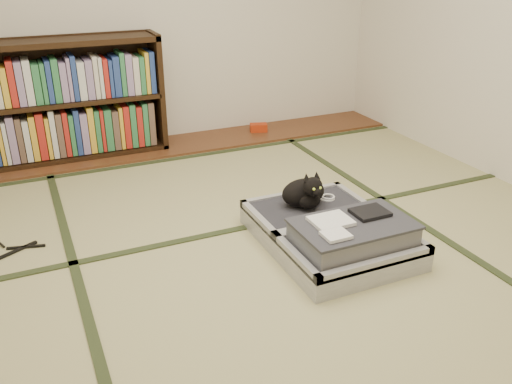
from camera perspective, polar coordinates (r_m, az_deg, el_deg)
name	(u,v)px	position (r m, az deg, el deg)	size (l,w,h in m)	color
floor	(274,260)	(2.96, 1.91, -7.13)	(4.50, 4.50, 0.00)	tan
wood_strip	(171,146)	(4.67, -8.92, 4.83)	(4.00, 0.50, 0.02)	brown
red_item	(259,128)	(4.95, 0.27, 6.80)	(0.15, 0.09, 0.07)	#B42E0E
tatami_borders	(239,221)	(3.35, -1.79, -3.05)	(4.00, 4.50, 0.01)	#2D381E
bookcase	(67,103)	(4.48, -19.27, 8.85)	(1.47, 0.34, 0.95)	black
suitcase	(333,233)	(3.05, 8.10, -4.32)	(0.70, 0.93, 0.27)	#B6B6BB
cat	(305,193)	(3.21, 5.22, -0.06)	(0.31, 0.31, 0.25)	black
cable_coil	(328,198)	(3.36, 7.54, -0.59)	(0.10, 0.10, 0.02)	white
hanger	(2,254)	(3.31, -25.17, -5.93)	(0.42, 0.29, 0.01)	black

